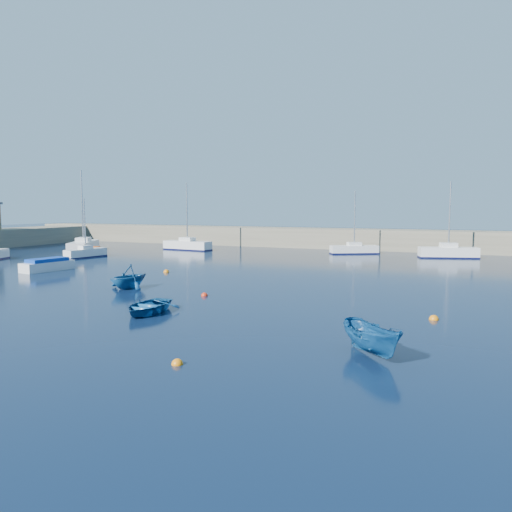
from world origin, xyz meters
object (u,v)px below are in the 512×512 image
at_px(sailboat_3, 86,253).
at_px(sailboat_6, 354,249).
at_px(sailboat_4, 84,246).
at_px(motorboat_2, 90,252).
at_px(motorboat_1, 47,265).
at_px(dinghy_left, 129,277).
at_px(sailboat_5, 187,245).
at_px(sailboat_7, 448,252).
at_px(dinghy_right, 372,339).
at_px(dinghy_center, 147,306).

height_order(sailboat_3, sailboat_6, sailboat_6).
xyz_separation_m(sailboat_3, sailboat_4, (-5.93, 6.12, 0.14)).
bearing_deg(motorboat_2, sailboat_4, 113.95).
xyz_separation_m(motorboat_1, dinghy_left, (12.36, -4.80, 0.31)).
bearing_deg(dinghy_left, sailboat_4, 148.36).
relative_size(sailboat_5, motorboat_2, 1.81).
relative_size(sailboat_3, sailboat_4, 0.64).
bearing_deg(sailboat_5, motorboat_1, -175.43).
distance_m(sailboat_6, sailboat_7, 10.35).
bearing_deg(sailboat_6, sailboat_4, 77.21).
distance_m(sailboat_3, sailboat_6, 30.33).
bearing_deg(sailboat_4, sailboat_7, -15.96).
height_order(sailboat_5, sailboat_6, sailboat_5).
distance_m(sailboat_6, dinghy_left, 31.90).
height_order(sailboat_6, motorboat_2, sailboat_6).
bearing_deg(sailboat_7, sailboat_4, 85.52).
bearing_deg(sailboat_7, sailboat_6, 70.20).
height_order(motorboat_2, dinghy_left, dinghy_left).
distance_m(sailboat_4, sailboat_5, 12.83).
distance_m(sailboat_3, dinghy_right, 42.45).
xyz_separation_m(sailboat_5, dinghy_left, (12.14, -27.41, 0.18)).
bearing_deg(dinghy_center, sailboat_6, 79.89).
bearing_deg(motorboat_1, motorboat_2, 125.80).
xyz_separation_m(sailboat_6, motorboat_2, (-27.13, -13.87, -0.11)).
distance_m(motorboat_1, dinghy_center, 21.17).
height_order(dinghy_center, dinghy_right, dinghy_right).
distance_m(motorboat_1, dinghy_right, 33.25).
distance_m(sailboat_6, dinghy_right, 40.60).
distance_m(sailboat_6, dinghy_center, 36.81).
relative_size(sailboat_4, sailboat_7, 1.22).
bearing_deg(dinghy_center, sailboat_4, 131.26).
height_order(motorboat_1, dinghy_right, dinghy_right).
bearing_deg(sailboat_4, dinghy_center, -71.16).
distance_m(sailboat_5, motorboat_1, 22.61).
distance_m(sailboat_4, dinghy_right, 50.81).
height_order(dinghy_left, dinghy_right, dinghy_left).
bearing_deg(dinghy_right, sailboat_4, 100.02).
bearing_deg(dinghy_left, sailboat_7, 68.43).
bearing_deg(motorboat_2, dinghy_right, -59.56).
height_order(sailboat_3, sailboat_7, sailboat_7).
bearing_deg(dinghy_left, sailboat_6, 84.90).
height_order(sailboat_4, sailboat_6, sailboat_4).
distance_m(sailboat_3, sailboat_5, 13.59).
height_order(sailboat_4, sailboat_5, sailboat_4).
bearing_deg(sailboat_3, motorboat_1, -54.21).
bearing_deg(motorboat_1, sailboat_6, 59.60).
xyz_separation_m(sailboat_3, sailboat_6, (25.82, 15.90, 0.02)).
distance_m(sailboat_5, dinghy_right, 47.07).
relative_size(sailboat_5, dinghy_right, 2.60).
bearing_deg(motorboat_1, dinghy_right, -15.59).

